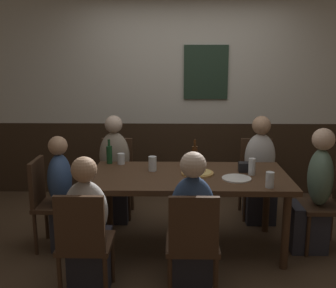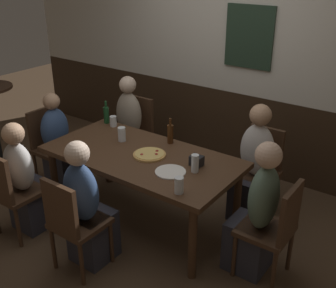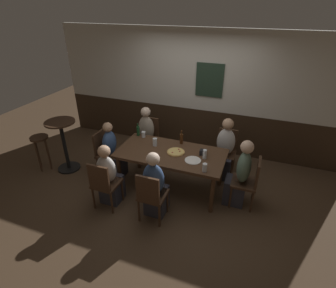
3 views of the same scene
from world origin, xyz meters
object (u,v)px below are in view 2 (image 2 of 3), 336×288
at_px(plate_white_large, 170,172).
at_px(pizza, 150,154).
at_px(chair_right_far, 260,166).
at_px(beer_bottle_green, 106,114).
at_px(chair_left_far, 136,129).
at_px(person_mid_near, 87,212).
at_px(person_left_near, 26,185).
at_px(chair_head_west, 50,143).
at_px(chair_head_east, 275,226).
at_px(condiment_caddy, 197,161).
at_px(beer_bottle_brown, 170,133).
at_px(person_left_far, 127,133).
at_px(person_head_west, 60,149).
at_px(dining_table, 142,161).
at_px(person_head_east, 256,218).
at_px(chair_left_near, 11,190).
at_px(person_right_far, 253,171).
at_px(beer_glass_tall, 113,122).
at_px(tumbler_water, 195,165).
at_px(pint_glass_amber, 122,135).
at_px(beer_glass_half, 179,186).
at_px(chair_mid_near, 73,221).

bearing_deg(plate_white_large, pizza, 156.48).
relative_size(chair_right_far, beer_bottle_green, 3.48).
bearing_deg(chair_left_far, person_mid_near, -62.91).
bearing_deg(person_left_near, plate_white_large, 25.35).
bearing_deg(chair_head_west, beer_bottle_green, 36.28).
bearing_deg(chair_head_east, condiment_caddy, 171.79).
bearing_deg(pizza, person_left_near, -140.42).
bearing_deg(beer_bottle_brown, chair_head_east, -16.10).
bearing_deg(person_left_far, chair_head_west, -126.27).
relative_size(person_head_west, beer_bottle_brown, 4.27).
relative_size(dining_table, person_head_east, 1.56).
xyz_separation_m(person_head_east, plate_white_large, (-0.76, -0.13, 0.24)).
height_order(person_left_near, plate_white_large, person_left_near).
bearing_deg(person_left_far, chair_left_near, -90.00).
height_order(person_right_far, plate_white_large, person_right_far).
xyz_separation_m(person_head_east, condiment_caddy, (-0.65, 0.12, 0.28)).
distance_m(dining_table, chair_head_east, 1.35).
distance_m(chair_head_east, person_left_near, 2.28).
bearing_deg(chair_left_near, dining_table, 47.12).
height_order(chair_head_west, beer_glass_tall, chair_head_west).
distance_m(chair_head_west, person_head_east, 2.53).
xyz_separation_m(tumbler_water, pint_glass_amber, (-0.94, 0.12, -0.01)).
bearing_deg(person_right_far, plate_white_large, -114.82).
bearing_deg(person_left_far, condiment_caddy, -24.01).
xyz_separation_m(person_head_east, pizza, (-1.10, 0.02, 0.24)).
height_order(chair_left_far, plate_white_large, chair_left_far).
relative_size(chair_right_far, tumbler_water, 5.52).
relative_size(person_left_near, pizza, 3.63).
bearing_deg(chair_head_west, beer_glass_tall, 28.98).
distance_m(chair_right_far, pint_glass_amber, 1.42).
distance_m(chair_left_near, beer_glass_tall, 1.28).
distance_m(chair_right_far, person_head_west, 2.18).
bearing_deg(beer_glass_tall, plate_white_large, -23.74).
xyz_separation_m(chair_left_far, pint_glass_amber, (0.46, -0.75, 0.31)).
bearing_deg(chair_right_far, chair_left_near, -132.88).
relative_size(person_left_near, person_head_west, 1.00).
bearing_deg(chair_left_far, person_head_west, -112.43).
bearing_deg(chair_left_far, pizza, -43.71).
bearing_deg(pint_glass_amber, chair_head_east, -4.28).
bearing_deg(beer_bottle_brown, chair_head_west, -165.36).
bearing_deg(beer_bottle_green, beer_glass_half, -26.66).
height_order(person_head_west, beer_bottle_brown, person_head_west).
bearing_deg(chair_mid_near, chair_left_far, 114.91).
bearing_deg(person_right_far, person_left_far, -179.99).
xyz_separation_m(chair_head_west, condiment_caddy, (1.88, 0.12, 0.29)).
distance_m(chair_right_far, beer_bottle_brown, 0.97).
distance_m(person_right_far, condiment_caddy, 0.72).
height_order(chair_head_east, person_mid_near, person_mid_near).
bearing_deg(chair_head_west, chair_mid_near, -33.20).
bearing_deg(person_head_east, condiment_caddy, 169.79).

